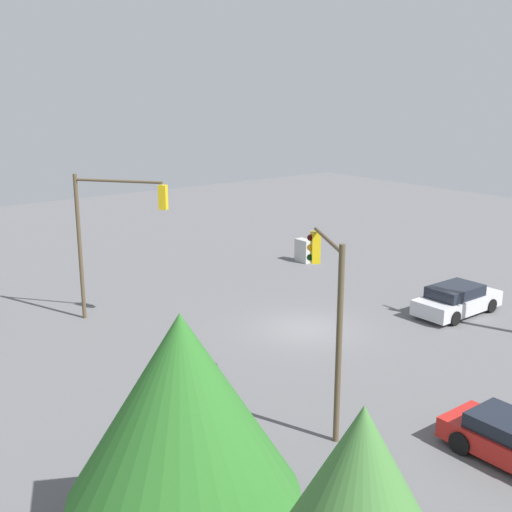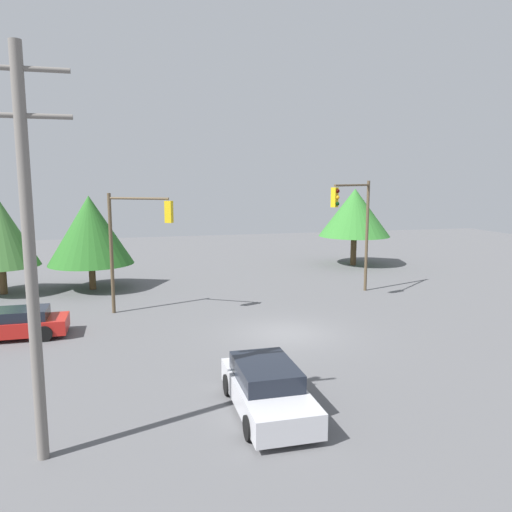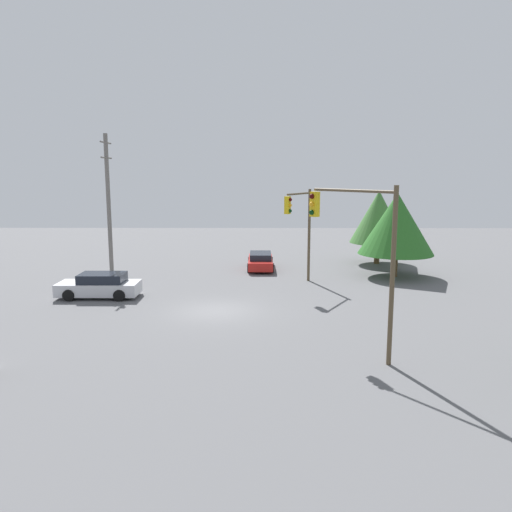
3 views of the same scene
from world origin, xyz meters
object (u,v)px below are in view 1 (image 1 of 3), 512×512
(traffic_signal_cross, at_px, (328,296))
(sedan_silver, at_px, (457,300))
(electrical_cabinet, at_px, (304,251))
(traffic_signal_main, at_px, (111,222))

(traffic_signal_cross, bearing_deg, sedan_silver, -43.80)
(traffic_signal_cross, distance_m, electrical_cabinet, 19.82)
(sedan_silver, distance_m, traffic_signal_main, 16.31)
(electrical_cabinet, bearing_deg, sedan_silver, 176.61)
(electrical_cabinet, bearing_deg, traffic_signal_main, 100.47)
(traffic_signal_main, xyz_separation_m, electrical_cabinet, (2.54, -13.75, -3.89))
(sedan_silver, distance_m, traffic_signal_cross, 12.84)
(traffic_signal_main, bearing_deg, traffic_signal_cross, -32.28)
(sedan_silver, xyz_separation_m, traffic_signal_main, (8.94, 13.07, 3.91))
(sedan_silver, height_order, electrical_cabinet, sedan_silver)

